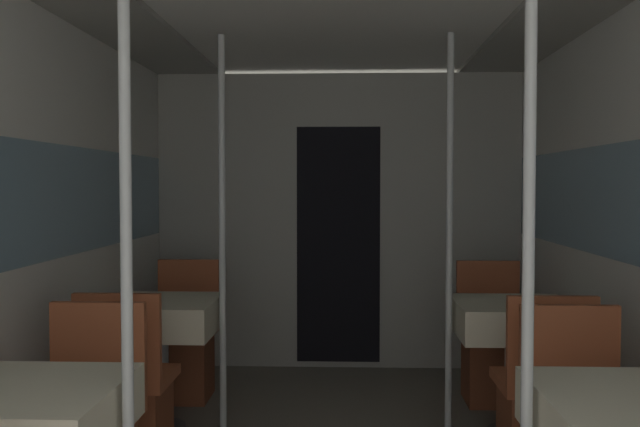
{
  "coord_description": "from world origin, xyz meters",
  "views": [
    {
      "loc": [
        0.07,
        -1.53,
        1.41
      ],
      "look_at": [
        -0.09,
        2.62,
        1.25
      ],
      "focal_mm": 40.0,
      "sensor_mm": 36.0,
      "label": 1
    }
  ],
  "objects_px": {
    "chair_left_far_1": "(184,354)",
    "support_pole_right_1": "(449,234)",
    "chair_right_near_1": "(541,416)",
    "support_pole_right_0": "(528,273)",
    "chair_right_far_1": "(492,357)",
    "chair_left_near_1": "(129,410)",
    "dining_table_left_0": "(18,421)",
    "support_pole_left_1": "(222,234)",
    "dining_table_right_1": "(514,323)",
    "support_pole_left_0": "(127,271)",
    "dining_table_left_1": "(160,320)"
  },
  "relations": [
    {
      "from": "chair_left_near_1",
      "to": "chair_left_far_1",
      "type": "xyz_separation_m",
      "value": [
        0.0,
        1.18,
        0.0
      ]
    },
    {
      "from": "chair_right_far_1",
      "to": "chair_left_near_1",
      "type": "bearing_deg",
      "value": 30.19
    },
    {
      "from": "chair_left_far_1",
      "to": "dining_table_left_0",
      "type": "bearing_deg",
      "value": 90.0
    },
    {
      "from": "dining_table_left_1",
      "to": "dining_table_right_1",
      "type": "height_order",
      "value": "same"
    },
    {
      "from": "chair_left_far_1",
      "to": "chair_left_near_1",
      "type": "bearing_deg",
      "value": 90.0
    },
    {
      "from": "support_pole_right_0",
      "to": "support_pole_right_1",
      "type": "bearing_deg",
      "value": 90.0
    },
    {
      "from": "chair_left_near_1",
      "to": "support_pole_right_1",
      "type": "relative_size",
      "value": 0.4
    },
    {
      "from": "support_pole_left_1",
      "to": "support_pole_right_0",
      "type": "distance_m",
      "value": 2.19
    },
    {
      "from": "chair_right_near_1",
      "to": "support_pole_left_1",
      "type": "bearing_deg",
      "value": 160.45
    },
    {
      "from": "support_pole_left_1",
      "to": "dining_table_right_1",
      "type": "xyz_separation_m",
      "value": [
        1.66,
        0.0,
        -0.5
      ]
    },
    {
      "from": "chair_right_near_1",
      "to": "chair_left_far_1",
      "type": "bearing_deg",
      "value": 149.81
    },
    {
      "from": "support_pole_left_0",
      "to": "chair_left_near_1",
      "type": "relative_size",
      "value": 2.51
    },
    {
      "from": "dining_table_left_1",
      "to": "support_pole_right_0",
      "type": "distance_m",
      "value": 2.48
    },
    {
      "from": "dining_table_left_0",
      "to": "support_pole_left_0",
      "type": "bearing_deg",
      "value": 0.0
    },
    {
      "from": "dining_table_left_1",
      "to": "chair_left_near_1",
      "type": "relative_size",
      "value": 0.83
    },
    {
      "from": "dining_table_left_0",
      "to": "chair_right_near_1",
      "type": "distance_m",
      "value": 2.37
    },
    {
      "from": "chair_left_far_1",
      "to": "chair_right_near_1",
      "type": "distance_m",
      "value": 2.35
    },
    {
      "from": "dining_table_left_0",
      "to": "support_pole_left_0",
      "type": "relative_size",
      "value": 0.33
    },
    {
      "from": "chair_left_near_1",
      "to": "dining_table_left_0",
      "type": "bearing_deg",
      "value": -90.0
    },
    {
      "from": "support_pole_left_0",
      "to": "support_pole_left_1",
      "type": "relative_size",
      "value": 1.0
    },
    {
      "from": "support_pole_left_0",
      "to": "chair_left_near_1",
      "type": "height_order",
      "value": "support_pole_left_0"
    },
    {
      "from": "support_pole_left_0",
      "to": "dining_table_left_0",
      "type": "bearing_deg",
      "value": 180.0
    },
    {
      "from": "support_pole_left_0",
      "to": "support_pole_right_1",
      "type": "xyz_separation_m",
      "value": [
        1.3,
        1.77,
        0.0
      ]
    },
    {
      "from": "support_pole_left_1",
      "to": "support_pole_left_0",
      "type": "bearing_deg",
      "value": -90.0
    },
    {
      "from": "support_pole_right_1",
      "to": "support_pole_left_0",
      "type": "bearing_deg",
      "value": -126.25
    },
    {
      "from": "support_pole_right_0",
      "to": "dining_table_right_1",
      "type": "height_order",
      "value": "support_pole_right_0"
    },
    {
      "from": "support_pole_right_1",
      "to": "chair_left_far_1",
      "type": "bearing_deg",
      "value": 160.45
    },
    {
      "from": "dining_table_left_0",
      "to": "support_pole_left_1",
      "type": "bearing_deg",
      "value": 78.25
    },
    {
      "from": "support_pole_left_1",
      "to": "chair_right_near_1",
      "type": "xyz_separation_m",
      "value": [
        1.66,
        -0.59,
        -0.84
      ]
    },
    {
      "from": "support_pole_right_1",
      "to": "dining_table_left_0",
      "type": "bearing_deg",
      "value": -133.27
    },
    {
      "from": "dining_table_left_1",
      "to": "support_pole_left_1",
      "type": "xyz_separation_m",
      "value": [
        0.37,
        0.0,
        0.5
      ]
    },
    {
      "from": "chair_left_far_1",
      "to": "chair_right_far_1",
      "type": "bearing_deg",
      "value": -180.0
    },
    {
      "from": "chair_left_far_1",
      "to": "support_pole_right_1",
      "type": "xyz_separation_m",
      "value": [
        1.66,
        -0.59,
        0.84
      ]
    },
    {
      "from": "dining_table_left_1",
      "to": "support_pole_right_1",
      "type": "distance_m",
      "value": 1.74
    },
    {
      "from": "support_pole_left_0",
      "to": "chair_left_near_1",
      "type": "distance_m",
      "value": 1.49
    },
    {
      "from": "chair_left_far_1",
      "to": "dining_table_right_1",
      "type": "distance_m",
      "value": 2.14
    },
    {
      "from": "chair_right_far_1",
      "to": "dining_table_right_1",
      "type": "bearing_deg",
      "value": 90.0
    },
    {
      "from": "support_pole_right_0",
      "to": "chair_left_near_1",
      "type": "bearing_deg",
      "value": 144.73
    },
    {
      "from": "support_pole_left_1",
      "to": "support_pole_right_0",
      "type": "height_order",
      "value": "same"
    },
    {
      "from": "dining_table_left_1",
      "to": "support_pole_left_0",
      "type": "bearing_deg",
      "value": -78.25
    },
    {
      "from": "support_pole_left_0",
      "to": "support_pole_left_1",
      "type": "distance_m",
      "value": 1.77
    },
    {
      "from": "chair_right_near_1",
      "to": "support_pole_right_1",
      "type": "distance_m",
      "value": 1.09
    },
    {
      "from": "dining_table_left_0",
      "to": "dining_table_right_1",
      "type": "height_order",
      "value": "same"
    },
    {
      "from": "support_pole_left_0",
      "to": "chair_left_near_1",
      "type": "bearing_deg",
      "value": 107.35
    },
    {
      "from": "dining_table_left_0",
      "to": "support_pole_right_0",
      "type": "distance_m",
      "value": 1.74
    },
    {
      "from": "chair_left_near_1",
      "to": "support_pole_right_0",
      "type": "xyz_separation_m",
      "value": [
        1.66,
        -1.18,
        0.84
      ]
    },
    {
      "from": "support_pole_left_1",
      "to": "chair_right_near_1",
      "type": "distance_m",
      "value": 1.96
    },
    {
      "from": "chair_right_near_1",
      "to": "dining_table_right_1",
      "type": "bearing_deg",
      "value": 90.0
    },
    {
      "from": "dining_table_left_0",
      "to": "chair_left_far_1",
      "type": "xyz_separation_m",
      "value": [
        0.0,
        2.36,
        -0.34
      ]
    },
    {
      "from": "chair_left_near_1",
      "to": "chair_right_near_1",
      "type": "bearing_deg",
      "value": 0.0
    }
  ]
}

